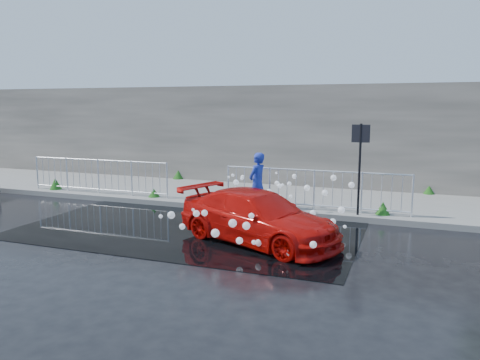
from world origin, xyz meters
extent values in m
plane|color=black|center=(0.00, 0.00, 0.00)|extent=(90.00, 90.00, 0.00)
cube|color=slate|center=(0.00, 5.00, 0.07)|extent=(30.00, 4.00, 0.15)
cube|color=slate|center=(0.00, 3.00, 0.08)|extent=(30.00, 0.25, 0.16)
cube|color=#565048|center=(0.00, 7.20, 1.90)|extent=(30.00, 0.60, 3.50)
cube|color=black|center=(0.50, 1.00, 0.01)|extent=(8.00, 5.00, 0.01)
cylinder|color=black|center=(4.20, 3.10, 1.25)|extent=(0.06, 0.06, 2.50)
cube|color=black|center=(4.20, 3.10, 2.25)|extent=(0.45, 0.04, 0.45)
cylinder|color=silver|center=(-6.50, 3.35, 0.70)|extent=(0.05, 0.05, 1.10)
cylinder|color=silver|center=(-1.50, 3.35, 0.70)|extent=(0.05, 0.05, 1.10)
cylinder|color=silver|center=(-4.00, 3.35, 1.22)|extent=(5.00, 0.04, 0.04)
cylinder|color=silver|center=(-4.00, 3.35, 0.27)|extent=(5.00, 0.04, 0.04)
cylinder|color=silver|center=(0.50, 3.35, 0.70)|extent=(0.05, 0.05, 1.10)
cylinder|color=silver|center=(5.50, 3.35, 0.70)|extent=(0.05, 0.05, 1.10)
cylinder|color=silver|center=(3.00, 3.35, 1.22)|extent=(5.00, 0.04, 0.04)
cylinder|color=silver|center=(3.00, 3.35, 0.27)|extent=(5.00, 0.04, 0.04)
cone|color=#1D4412|center=(-5.80, 3.40, 0.34)|extent=(0.40, 0.40, 0.39)
cone|color=#1D4412|center=(-2.00, 3.40, 0.28)|extent=(0.36, 0.36, 0.26)
cone|color=#1D4412|center=(1.20, 3.40, 0.37)|extent=(0.44, 0.44, 0.45)
cone|color=#1D4412|center=(4.80, 3.40, 0.32)|extent=(0.38, 0.38, 0.34)
cone|color=#1D4412|center=(-3.00, 6.90, 0.32)|extent=(0.42, 0.42, 0.33)
cone|color=#1D4412|center=(6.00, 6.90, 0.28)|extent=(0.34, 0.34, 0.27)
sphere|color=white|center=(1.04, 2.53, 0.75)|extent=(0.10, 0.10, 0.10)
sphere|color=white|center=(2.21, 1.62, 0.39)|extent=(0.15, 0.15, 0.15)
sphere|color=white|center=(1.29, 3.57, 0.95)|extent=(0.13, 0.13, 0.13)
sphere|color=white|center=(0.64, 3.37, 0.97)|extent=(0.10, 0.10, 0.10)
sphere|color=white|center=(2.89, 2.97, 0.81)|extent=(0.16, 0.16, 0.16)
sphere|color=white|center=(1.28, 1.34, 0.29)|extent=(0.08, 0.08, 0.08)
sphere|color=white|center=(0.59, 3.16, 0.94)|extent=(0.07, 0.07, 0.07)
sphere|color=white|center=(1.59, 2.41, 0.62)|extent=(0.07, 0.07, 0.07)
sphere|color=white|center=(2.35, 2.16, 0.66)|extent=(0.15, 0.15, 0.15)
sphere|color=white|center=(2.20, 2.77, 0.85)|extent=(0.12, 0.12, 0.12)
sphere|color=white|center=(2.28, 2.76, 0.88)|extent=(0.08, 0.08, 0.08)
sphere|color=white|center=(3.43, 2.59, 0.78)|extent=(0.16, 0.16, 0.16)
sphere|color=white|center=(1.97, 2.57, 0.72)|extent=(0.14, 0.14, 0.14)
sphere|color=white|center=(2.45, 2.80, 0.92)|extent=(0.12, 0.12, 0.12)
sphere|color=white|center=(3.33, 1.62, 0.46)|extent=(0.15, 0.15, 0.15)
sphere|color=white|center=(2.17, 1.46, 0.44)|extent=(0.15, 0.15, 0.15)
sphere|color=white|center=(0.93, 3.39, 0.93)|extent=(0.12, 0.12, 0.12)
sphere|color=white|center=(1.14, 2.29, 0.70)|extent=(0.13, 0.13, 0.13)
sphere|color=white|center=(4.09, 1.50, 0.23)|extent=(0.08, 0.08, 0.08)
sphere|color=white|center=(2.96, 1.68, 0.41)|extent=(0.07, 0.07, 0.07)
sphere|color=white|center=(1.03, 2.60, 0.90)|extent=(0.15, 0.15, 0.15)
sphere|color=white|center=(4.03, 2.97, 0.95)|extent=(0.16, 0.16, 0.16)
sphere|color=white|center=(2.13, 2.13, 0.54)|extent=(0.16, 0.16, 0.16)
sphere|color=white|center=(1.20, 2.20, 0.70)|extent=(0.13, 0.13, 0.13)
sphere|color=white|center=(2.62, 2.31, 0.68)|extent=(0.09, 0.09, 0.09)
sphere|color=white|center=(3.94, 2.00, 0.49)|extent=(0.17, 0.17, 0.17)
sphere|color=white|center=(3.01, 1.73, 0.30)|extent=(0.15, 0.15, 0.15)
sphere|color=white|center=(1.80, 3.84, 1.03)|extent=(0.07, 0.07, 0.07)
sphere|color=white|center=(1.56, 1.61, 0.23)|extent=(0.12, 0.12, 0.12)
sphere|color=white|center=(1.05, 2.99, 0.94)|extent=(0.08, 0.08, 0.08)
sphere|color=white|center=(3.82, 1.48, 0.33)|extent=(0.14, 0.14, 0.14)
sphere|color=white|center=(3.52, 3.28, 1.06)|extent=(0.16, 0.16, 0.16)
sphere|color=white|center=(2.07, 1.81, 0.40)|extent=(0.10, 0.10, 0.10)
sphere|color=white|center=(1.60, 1.50, 0.16)|extent=(0.09, 0.09, 0.09)
sphere|color=white|center=(1.22, 2.40, 0.68)|extent=(0.17, 0.17, 0.17)
sphere|color=white|center=(2.41, 3.51, 1.01)|extent=(0.14, 0.14, 0.14)
sphere|color=white|center=(2.08, 2.93, 0.89)|extent=(0.14, 0.14, 0.14)
sphere|color=white|center=(1.92, 1.96, 0.52)|extent=(0.13, 0.13, 0.13)
sphere|color=white|center=(1.12, -0.71, 0.50)|extent=(0.13, 0.13, 0.13)
sphere|color=white|center=(2.40, -1.17, 0.79)|extent=(0.16, 0.16, 0.16)
sphere|color=white|center=(1.30, -1.49, 0.93)|extent=(0.14, 0.14, 0.14)
sphere|color=white|center=(2.70, -0.82, 0.36)|extent=(0.09, 0.09, 0.09)
sphere|color=white|center=(3.85, -0.88, 0.46)|extent=(0.13, 0.13, 0.13)
sphere|color=white|center=(2.69, -0.48, 0.26)|extent=(0.15, 0.15, 0.15)
sphere|color=white|center=(1.87, -0.75, 0.44)|extent=(0.17, 0.17, 0.17)
sphere|color=white|center=(3.38, -0.66, 0.19)|extent=(0.18, 0.18, 0.18)
sphere|color=white|center=(2.90, -1.55, 1.06)|extent=(0.10, 0.10, 0.10)
sphere|color=white|center=(2.73, -1.33, 0.82)|extent=(0.14, 0.14, 0.14)
sphere|color=white|center=(0.77, -0.97, 0.74)|extent=(0.08, 0.08, 0.08)
sphere|color=white|center=(1.65, -1.29, 1.01)|extent=(0.06, 0.06, 0.06)
sphere|color=white|center=(1.83, -1.52, 1.01)|extent=(0.12, 0.12, 0.12)
sphere|color=white|center=(2.12, -1.78, 1.10)|extent=(0.11, 0.11, 0.11)
sphere|color=white|center=(2.35, -0.67, 0.32)|extent=(0.14, 0.14, 0.14)
imported|color=#C30C07|center=(2.39, 0.38, 0.56)|extent=(4.16, 2.87, 1.12)
imported|color=#2032A3|center=(1.50, 3.00, 0.84)|extent=(0.56, 0.70, 1.69)
camera|label=1|loc=(5.46, -8.99, 2.94)|focal=35.00mm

